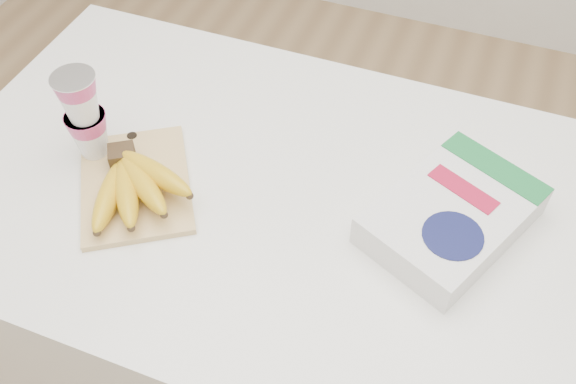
% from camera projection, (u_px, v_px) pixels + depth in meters
% --- Properties ---
extents(table, '(1.22, 0.81, 0.91)m').
position_uv_depth(table, '(260.00, 309.00, 1.55)').
color(table, white).
rests_on(table, ground).
extents(cutting_board, '(0.31, 0.33, 0.01)m').
position_uv_depth(cutting_board, '(136.00, 184.00, 1.20)').
color(cutting_board, '#E4C87D').
rests_on(cutting_board, table).
extents(bananas, '(0.21, 0.21, 0.07)m').
position_uv_depth(bananas, '(133.00, 184.00, 1.15)').
color(bananas, '#382816').
rests_on(bananas, cutting_board).
extents(yogurt_stack, '(0.08, 0.08, 0.19)m').
position_uv_depth(yogurt_stack, '(84.00, 113.00, 1.17)').
color(yogurt_stack, white).
rests_on(yogurt_stack, cutting_board).
extents(cereal_box, '(0.31, 0.36, 0.07)m').
position_uv_depth(cereal_box, '(452.00, 215.00, 1.11)').
color(cereal_box, white).
rests_on(cereal_box, table).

